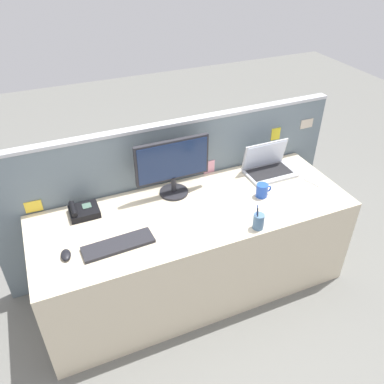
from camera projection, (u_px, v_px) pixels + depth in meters
name	position (u px, v px, depth m)	size (l,w,h in m)	color
ground_plane	(194.00, 284.00, 3.14)	(10.00, 10.00, 0.00)	slate
desk	(195.00, 249.00, 2.93)	(2.22, 0.80, 0.74)	beige
cubicle_divider	(173.00, 192.00, 3.12)	(2.68, 0.08, 1.21)	slate
desktop_monitor	(173.00, 164.00, 2.75)	(0.54, 0.21, 0.42)	#232328
laptop	(268.00, 165.00, 3.09)	(0.37, 0.25, 0.24)	#B2B5BC
desk_phone	(83.00, 211.00, 2.66)	(0.19, 0.17, 0.08)	black
keyboard_main	(118.00, 245.00, 2.41)	(0.44, 0.14, 0.02)	#232328
computer_mouse_right_hand	(66.00, 255.00, 2.34)	(0.06, 0.10, 0.03)	black
pen_cup	(258.00, 221.00, 2.53)	(0.07, 0.07, 0.18)	#4C7093
cell_phone_white_slab	(313.00, 181.00, 3.00)	(0.07, 0.13, 0.01)	silver
coffee_mug	(262.00, 190.00, 2.83)	(0.12, 0.08, 0.10)	blue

